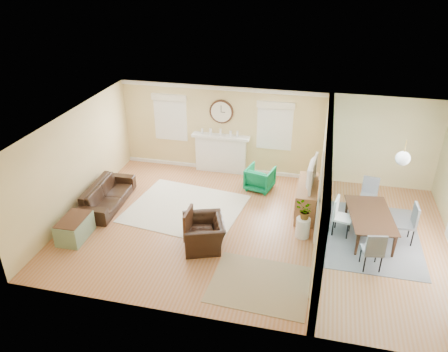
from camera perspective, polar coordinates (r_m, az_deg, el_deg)
The scene contains 27 objects.
floor at distance 10.56m, azimuth 3.89°, elevation -6.98°, with size 9.00×9.00×0.00m, color #A45E31.
wall_back at distance 12.60m, azimuth 6.38°, elevation 5.52°, with size 9.00×0.02×2.60m, color tan.
wall_front at distance 7.42m, azimuth 0.22°, elevation -11.43°, with size 9.00×0.02×2.60m, color tan.
wall_left at distance 11.39m, azimuth -18.82°, elevation 1.72°, with size 0.02×6.00×2.60m, color tan.
ceiling at distance 9.35m, azimuth 4.39°, elevation 6.30°, with size 9.00×6.00×0.02m, color white.
partition at distance 10.03m, azimuth 12.94°, elevation -0.63°, with size 0.17×6.00×2.60m.
fireplace at distance 13.00m, azimuth -0.41°, elevation 3.04°, with size 1.70×0.30×1.17m.
wall_clock at distance 12.62m, azimuth -0.34°, elevation 8.40°, with size 0.70×0.07×0.70m.
window_left at distance 13.10m, azimuth -7.03°, elevation 8.02°, with size 1.05×0.13×1.42m.
window_right at distance 12.42m, azimuth 6.67°, elevation 6.95°, with size 1.05×0.13×1.42m.
pendant at distance 9.57m, azimuth 22.33°, elevation 2.15°, with size 0.30×0.30×0.55m.
rug_cream at distance 11.38m, azimuth -5.07°, elevation -4.24°, with size 2.79×2.42×0.01m, color beige.
rug_jute at distance 9.03m, azimuth 4.74°, elevation -13.89°, with size 1.96×1.60×0.01m, color tan.
rug_grey at distance 10.86m, azimuth 18.33°, elevation -7.42°, with size 2.29×2.86×0.01m, color slate.
sofa at distance 11.76m, azimuth -15.00°, elevation -2.40°, with size 2.04×0.80×0.59m, color black.
eames_chair at distance 9.84m, azimuth -2.66°, elevation -7.47°, with size 1.01×0.89×0.66m, color black.
green_chair at distance 12.15m, azimuth 4.71°, elevation -0.30°, with size 0.70×0.72×0.66m, color #076B45.
trunk at distance 10.69m, azimuth -18.92°, elevation -6.47°, with size 0.58×0.92×0.52m.
credenza at distance 11.17m, azimuth 10.72°, elevation -2.94°, with size 0.50×1.46×0.80m.
tv at distance 10.83m, azimuth 10.95°, elevation 0.41°, with size 1.15×0.15×0.66m, color black.
garden_stool at distance 10.34m, azimuth 10.25°, elevation -6.64°, with size 0.33×0.33×0.48m, color white.
potted_plant at distance 10.10m, azimuth 10.46°, elevation -4.53°, with size 0.37×0.32×0.41m, color #337F33.
dining_table at distance 10.70m, azimuth 18.55°, elevation -6.12°, with size 1.70×0.95×0.60m, color #482D1D.
dining_chair_n at distance 11.55m, azimuth 18.44°, elevation -2.14°, with size 0.46×0.46×0.91m.
dining_chair_s at distance 9.59m, azimuth 18.86°, elevation -8.70°, with size 0.48×0.48×0.92m.
dining_chair_w at distance 10.47m, azimuth 15.30°, elevation -4.81°, with size 0.48×0.48×0.93m.
dining_chair_e at distance 10.64m, azimuth 22.63°, elevation -5.34°, with size 0.45×0.45×0.97m.
Camera 1 is at (1.29, -8.64, 5.94)m, focal length 35.00 mm.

